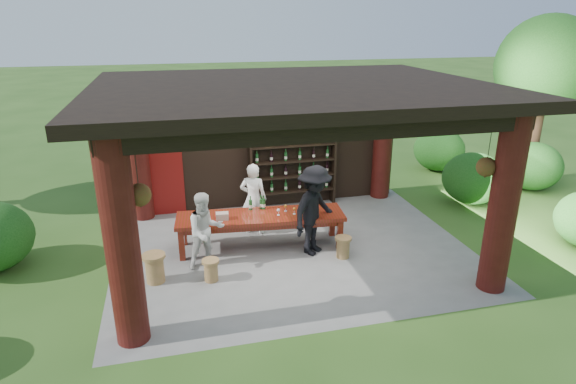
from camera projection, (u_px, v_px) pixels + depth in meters
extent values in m
plane|color=#2D5119|center=(292.00, 248.00, 10.35)|extent=(90.00, 90.00, 0.00)
cube|color=slate|center=(292.00, 250.00, 10.37)|extent=(7.40, 5.90, 0.10)
cube|color=black|center=(266.00, 143.00, 12.29)|extent=(7.00, 0.18, 3.30)
cube|color=maroon|center=(164.00, 176.00, 11.84)|extent=(0.95, 0.06, 2.00)
cylinder|color=#380C0A|center=(122.00, 242.00, 6.89)|extent=(0.50, 0.50, 3.30)
cylinder|color=#380C0A|center=(504.00, 204.00, 8.31)|extent=(0.50, 0.50, 3.30)
cylinder|color=#380C0A|center=(137.00, 153.00, 11.40)|extent=(0.50, 0.50, 3.30)
cylinder|color=#380C0A|center=(383.00, 138.00, 12.82)|extent=(0.50, 0.50, 3.30)
cube|color=black|center=(334.00, 128.00, 7.08)|extent=(6.70, 0.35, 0.35)
cube|color=black|center=(122.00, 109.00, 8.56)|extent=(0.30, 5.20, 0.30)
cube|color=black|center=(440.00, 96.00, 9.98)|extent=(0.30, 5.20, 0.30)
cube|color=black|center=(293.00, 89.00, 9.18)|extent=(7.50, 6.00, 0.20)
cylinder|color=black|center=(137.00, 172.00, 6.80)|extent=(0.01, 0.01, 0.75)
cone|color=black|center=(140.00, 202.00, 6.96)|extent=(0.32, 0.32, 0.18)
sphere|color=#1E5919|center=(139.00, 195.00, 6.92)|extent=(0.34, 0.34, 0.34)
cylinder|color=black|center=(489.00, 147.00, 8.09)|extent=(0.01, 0.01, 0.75)
cone|color=black|center=(485.00, 173.00, 8.24)|extent=(0.32, 0.32, 0.18)
sphere|color=#1E5919|center=(486.00, 167.00, 8.20)|extent=(0.34, 0.34, 0.34)
cube|color=#5A210C|center=(261.00, 216.00, 10.18)|extent=(3.60, 1.24, 0.08)
cube|color=#5A210C|center=(261.00, 221.00, 10.22)|extent=(3.39, 1.07, 0.12)
cube|color=#5A210C|center=(182.00, 245.00, 9.75)|extent=(0.13, 0.13, 0.67)
cube|color=#5A210C|center=(340.00, 235.00, 10.21)|extent=(0.13, 0.13, 0.67)
cube|color=#5A210C|center=(184.00, 230.00, 10.41)|extent=(0.13, 0.13, 0.67)
cube|color=#5A210C|center=(332.00, 222.00, 10.87)|extent=(0.13, 0.13, 0.67)
cylinder|color=olive|center=(211.00, 271.00, 9.03)|extent=(0.26, 0.26, 0.38)
cylinder|color=olive|center=(210.00, 261.00, 8.96)|extent=(0.33, 0.33, 0.05)
cylinder|color=olive|center=(343.00, 248.00, 9.91)|extent=(0.27, 0.27, 0.40)
cylinder|color=olive|center=(343.00, 239.00, 9.83)|extent=(0.34, 0.34, 0.05)
cylinder|color=olive|center=(155.00, 270.00, 8.97)|extent=(0.34, 0.34, 0.50)
cylinder|color=olive|center=(153.00, 256.00, 8.87)|extent=(0.43, 0.43, 0.07)
imported|color=white|center=(253.00, 199.00, 10.83)|extent=(0.71, 0.61, 1.66)
imported|color=silver|center=(206.00, 231.00, 9.35)|extent=(0.87, 0.75, 1.55)
imported|color=black|center=(314.00, 211.00, 9.86)|extent=(1.40, 1.33, 1.90)
cube|color=#BF6672|center=(222.00, 216.00, 9.92)|extent=(0.28, 0.20, 0.14)
ellipsoid|color=#194C14|center=(473.00, 182.00, 12.71)|extent=(1.60, 1.60, 1.36)
ellipsoid|color=#194C14|center=(439.00, 153.00, 15.45)|extent=(1.60, 1.60, 1.36)
ellipsoid|color=#194C14|center=(532.00, 169.00, 13.75)|extent=(1.60, 1.60, 1.36)
cylinder|color=#3F2819|center=(535.00, 128.00, 14.13)|extent=(0.36, 0.36, 3.20)
sphere|color=#194C14|center=(547.00, 65.00, 13.52)|extent=(2.80, 2.80, 2.80)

